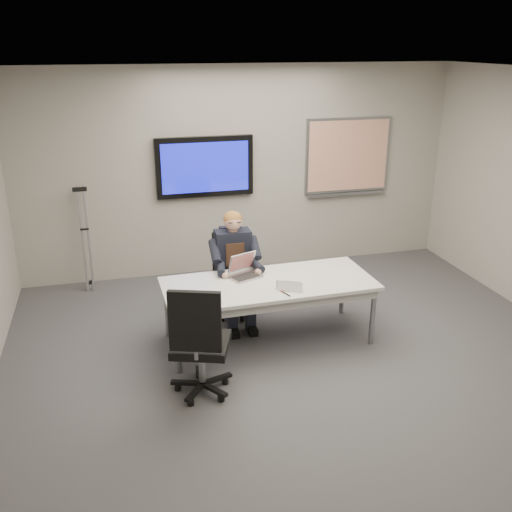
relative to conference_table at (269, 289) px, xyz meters
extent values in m
cube|color=#3A3A3D|center=(0.21, -0.84, -0.61)|extent=(6.00, 6.00, 0.02)
cube|color=silver|center=(0.21, -0.84, 2.19)|extent=(6.00, 6.00, 0.02)
cube|color=gray|center=(0.21, 2.16, 0.79)|extent=(6.00, 0.02, 2.80)
cube|color=silver|center=(0.00, 0.00, 0.06)|extent=(2.25, 0.98, 0.04)
cube|color=#B9B9B5|center=(0.00, 0.00, -0.01)|extent=(2.15, 0.89, 0.09)
cylinder|color=gray|center=(-1.03, -0.41, -0.28)|extent=(0.06, 0.06, 0.65)
cylinder|color=gray|center=(1.05, -0.36, -0.28)|extent=(0.06, 0.06, 0.65)
cylinder|color=gray|center=(-1.05, 0.36, -0.28)|extent=(0.06, 0.06, 0.65)
cylinder|color=gray|center=(1.03, 0.41, -0.28)|extent=(0.06, 0.06, 0.65)
cube|color=black|center=(-0.29, 2.11, 0.89)|extent=(1.30, 0.08, 0.80)
cube|color=#0D1295|center=(-0.29, 2.06, 0.89)|extent=(1.16, 0.01, 0.66)
cube|color=gray|center=(1.76, 2.13, 0.94)|extent=(1.25, 0.04, 1.05)
cube|color=silver|center=(1.76, 2.11, 0.94)|extent=(1.18, 0.01, 0.98)
cube|color=gray|center=(1.76, 2.10, 0.39)|extent=(1.18, 0.05, 0.04)
cylinder|color=gray|center=(-0.24, 0.69, -0.35)|extent=(0.06, 0.06, 0.34)
cube|color=black|center=(-0.24, 0.69, -0.18)|extent=(0.43, 0.43, 0.07)
cube|color=black|center=(-0.24, 0.90, 0.13)|extent=(0.39, 0.05, 0.48)
cylinder|color=gray|center=(-0.86, -0.79, -0.31)|extent=(0.06, 0.06, 0.39)
cube|color=black|center=(-0.86, -0.79, -0.11)|extent=(0.63, 0.63, 0.08)
cube|color=black|center=(-0.94, -1.01, 0.24)|extent=(0.44, 0.20, 0.56)
cube|color=black|center=(-0.24, 0.66, 0.18)|extent=(0.40, 0.23, 0.55)
cube|color=#392317|center=(-0.24, 0.54, 0.21)|extent=(0.21, 0.02, 0.27)
sphere|color=tan|center=(-0.24, 0.63, 0.57)|extent=(0.20, 0.20, 0.20)
ellipsoid|color=brown|center=(-0.24, 0.65, 0.60)|extent=(0.21, 0.21, 0.18)
cube|color=#ACACAF|center=(-0.21, 0.18, 0.09)|extent=(0.39, 0.33, 0.02)
cube|color=black|center=(-0.21, 0.17, 0.10)|extent=(0.32, 0.25, 0.00)
cube|color=#ACACAF|center=(-0.21, 0.33, 0.20)|extent=(0.33, 0.20, 0.22)
cube|color=red|center=(-0.21, 0.32, 0.21)|extent=(0.29, 0.16, 0.18)
cylinder|color=black|center=(0.08, -0.33, 0.09)|extent=(0.06, 0.15, 0.01)
camera|label=1|loc=(-1.54, -5.30, 2.47)|focal=40.00mm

